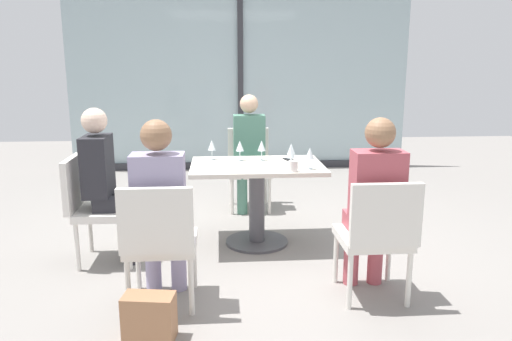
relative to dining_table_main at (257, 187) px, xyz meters
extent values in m
plane|color=gray|center=(0.00, 0.00, -0.52)|extent=(12.00, 12.00, 0.00)
cube|color=#A0B7BC|center=(0.00, 3.20, 0.83)|extent=(5.02, 0.03, 2.70)
cube|color=#2D2D33|center=(0.00, 3.17, 0.83)|extent=(0.08, 0.06, 2.70)
cube|color=#2D2D33|center=(0.00, 3.17, -0.47)|extent=(5.02, 0.10, 0.10)
cube|color=silver|center=(0.00, 0.00, 0.19)|extent=(1.15, 0.77, 0.04)
cylinder|color=#4C4C51|center=(0.00, 0.00, -0.17)|extent=(0.14, 0.14, 0.69)
cylinder|color=#4C4C51|center=(0.00, 0.00, -0.51)|extent=(0.56, 0.56, 0.02)
cube|color=silver|center=(-0.72, -1.06, -0.10)|extent=(0.46, 0.46, 0.06)
cube|color=silver|center=(-0.72, -1.31, 0.14)|extent=(0.46, 0.05, 0.42)
cylinder|color=silver|center=(-0.52, -0.86, -0.32)|extent=(0.04, 0.04, 0.39)
cylinder|color=silver|center=(-0.92, -0.86, -0.32)|extent=(0.04, 0.04, 0.39)
cylinder|color=silver|center=(-0.52, -1.26, -0.32)|extent=(0.04, 0.04, 0.39)
cylinder|color=silver|center=(-0.92, -1.26, -0.32)|extent=(0.04, 0.04, 0.39)
cube|color=silver|center=(0.72, -1.06, -0.10)|extent=(0.46, 0.46, 0.06)
cube|color=silver|center=(0.72, -1.31, 0.14)|extent=(0.46, 0.05, 0.42)
cylinder|color=silver|center=(0.92, -0.86, -0.32)|extent=(0.04, 0.04, 0.39)
cylinder|color=silver|center=(0.52, -0.86, -0.32)|extent=(0.04, 0.04, 0.39)
cylinder|color=silver|center=(0.92, -1.26, -0.32)|extent=(0.04, 0.04, 0.39)
cylinder|color=silver|center=(0.52, -1.26, -0.32)|extent=(0.04, 0.04, 0.39)
cube|color=silver|center=(-1.24, -0.30, -0.10)|extent=(0.46, 0.46, 0.06)
cube|color=silver|center=(-1.49, -0.30, 0.14)|extent=(0.05, 0.46, 0.42)
cylinder|color=silver|center=(-1.04, -0.50, -0.32)|extent=(0.04, 0.04, 0.39)
cylinder|color=silver|center=(-1.04, -0.10, -0.32)|extent=(0.04, 0.04, 0.39)
cylinder|color=silver|center=(-1.44, -0.50, -0.32)|extent=(0.04, 0.04, 0.39)
cylinder|color=silver|center=(-1.44, -0.10, -0.32)|extent=(0.04, 0.04, 0.39)
cube|color=silver|center=(0.00, 1.06, -0.10)|extent=(0.46, 0.46, 0.06)
cube|color=silver|center=(0.00, 1.31, 0.14)|extent=(0.46, 0.05, 0.42)
cylinder|color=silver|center=(-0.20, 0.86, -0.32)|extent=(0.04, 0.04, 0.39)
cylinder|color=silver|center=(0.20, 0.86, -0.32)|extent=(0.04, 0.04, 0.39)
cylinder|color=silver|center=(-0.20, 1.26, -0.32)|extent=(0.04, 0.04, 0.39)
cylinder|color=silver|center=(0.20, 1.26, -0.32)|extent=(0.04, 0.04, 0.39)
cylinder|color=#9E93B7|center=(-0.63, -0.88, -0.29)|extent=(0.11, 0.11, 0.45)
cube|color=#9E93B7|center=(-0.63, -0.98, -0.01)|extent=(0.13, 0.32, 0.11)
cylinder|color=#9E93B7|center=(-0.81, -0.88, -0.29)|extent=(0.11, 0.11, 0.45)
cube|color=#9E93B7|center=(-0.81, -0.98, -0.01)|extent=(0.13, 0.32, 0.11)
cube|color=#9E93B7|center=(-0.72, -1.11, 0.28)|extent=(0.34, 0.20, 0.48)
sphere|color=#936B4C|center=(-0.72, -1.11, 0.64)|extent=(0.20, 0.20, 0.20)
cylinder|color=#B24C56|center=(0.81, -0.88, -0.29)|extent=(0.11, 0.11, 0.45)
cube|color=#B24C56|center=(0.81, -0.98, -0.01)|extent=(0.13, 0.32, 0.11)
cylinder|color=#B24C56|center=(0.63, -0.88, -0.29)|extent=(0.11, 0.11, 0.45)
cube|color=#B24C56|center=(0.63, -0.98, -0.01)|extent=(0.13, 0.32, 0.11)
cube|color=#B24C56|center=(0.72, -1.11, 0.28)|extent=(0.34, 0.20, 0.48)
sphere|color=#936B4C|center=(0.72, -1.11, 0.64)|extent=(0.20, 0.20, 0.20)
cylinder|color=#28282D|center=(-1.07, -0.39, -0.29)|extent=(0.11, 0.11, 0.45)
cube|color=#28282D|center=(-1.16, -0.39, -0.01)|extent=(0.32, 0.13, 0.11)
cylinder|color=#28282D|center=(-1.07, -0.21, -0.29)|extent=(0.11, 0.11, 0.45)
cube|color=#28282D|center=(-1.16, -0.21, -0.01)|extent=(0.32, 0.13, 0.11)
cube|color=#28282D|center=(-1.29, -0.30, 0.28)|extent=(0.20, 0.34, 0.48)
sphere|color=beige|center=(-1.29, -0.30, 0.64)|extent=(0.20, 0.20, 0.20)
cylinder|color=#4C7F6B|center=(-0.09, 0.88, -0.29)|extent=(0.11, 0.11, 0.45)
cube|color=#4C7F6B|center=(-0.09, 0.98, -0.01)|extent=(0.13, 0.32, 0.11)
cylinder|color=#4C7F6B|center=(0.09, 0.88, -0.29)|extent=(0.11, 0.11, 0.45)
cube|color=#4C7F6B|center=(0.09, 0.98, -0.01)|extent=(0.13, 0.32, 0.11)
cube|color=#4C7F6B|center=(0.00, 1.11, 0.28)|extent=(0.34, 0.20, 0.48)
sphere|color=#D8AD8C|center=(0.00, 1.11, 0.64)|extent=(0.20, 0.20, 0.20)
cylinder|color=silver|center=(-0.14, 0.16, 0.21)|extent=(0.06, 0.06, 0.00)
cylinder|color=silver|center=(-0.14, 0.16, 0.26)|extent=(0.01, 0.01, 0.08)
cone|color=silver|center=(-0.14, 0.16, 0.35)|extent=(0.07, 0.07, 0.09)
cylinder|color=silver|center=(-0.39, 0.22, 0.21)|extent=(0.06, 0.06, 0.00)
cylinder|color=silver|center=(-0.39, 0.22, 0.26)|extent=(0.01, 0.01, 0.08)
cone|color=silver|center=(-0.39, 0.22, 0.35)|extent=(0.07, 0.07, 0.09)
cylinder|color=silver|center=(0.05, 0.15, 0.21)|extent=(0.06, 0.06, 0.00)
cylinder|color=silver|center=(0.05, 0.15, 0.26)|extent=(0.01, 0.01, 0.08)
cone|color=silver|center=(0.05, 0.15, 0.35)|extent=(0.07, 0.07, 0.09)
cylinder|color=silver|center=(0.42, -0.24, 0.21)|extent=(0.06, 0.06, 0.00)
cylinder|color=silver|center=(0.42, -0.24, 0.26)|extent=(0.01, 0.01, 0.08)
cone|color=silver|center=(0.42, -0.24, 0.35)|extent=(0.07, 0.07, 0.09)
cylinder|color=silver|center=(0.27, -0.19, 0.21)|extent=(0.06, 0.06, 0.00)
cylinder|color=silver|center=(0.27, -0.19, 0.26)|extent=(0.01, 0.01, 0.08)
cone|color=silver|center=(0.27, -0.19, 0.35)|extent=(0.07, 0.07, 0.09)
cylinder|color=silver|center=(0.30, -0.03, 0.21)|extent=(0.06, 0.06, 0.00)
cylinder|color=silver|center=(0.30, -0.03, 0.26)|extent=(0.01, 0.01, 0.08)
cone|color=silver|center=(0.30, -0.03, 0.35)|extent=(0.07, 0.07, 0.09)
cylinder|color=white|center=(0.27, -0.32, 0.26)|extent=(0.08, 0.08, 0.09)
cube|color=black|center=(0.31, 0.16, 0.22)|extent=(0.11, 0.16, 0.01)
cube|color=#A3704C|center=(-0.75, -1.53, -0.38)|extent=(0.32, 0.20, 0.28)
camera|label=1|loc=(-0.32, -4.21, 1.10)|focal=34.60mm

